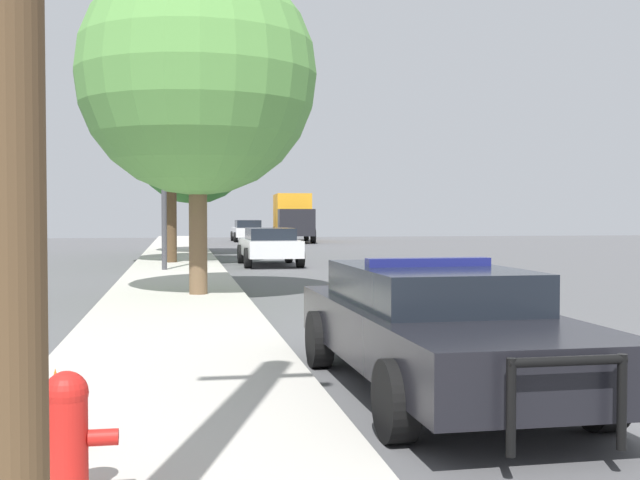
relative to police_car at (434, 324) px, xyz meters
The scene contains 12 objects.
ground_plane 2.51m from the police_car, ahead, with size 110.00×110.00×0.00m, color #565659.
sidewalk_left 2.80m from the police_car, behind, with size 3.00×110.00×0.13m.
police_car is the anchor object (origin of this frame).
fire_hydrant 4.45m from the police_car, 137.93° to the right, with size 0.61×0.27×0.79m.
traffic_light 17.71m from the police_car, 96.49° to the left, with size 3.06×0.35×5.67m.
car_background_distant 45.77m from the police_car, 87.64° to the left, with size 2.08×4.35×1.44m.
car_background_midblock 20.74m from the police_car, 88.41° to the left, with size 2.08×4.55×1.35m.
box_truck 44.74m from the police_car, 83.90° to the left, with size 2.79×7.75×3.17m.
tree_sidewalk_mid 21.91m from the police_car, 97.87° to the left, with size 5.22×5.22×8.07m.
tree_sidewalk_far 28.98m from the police_car, 93.91° to the left, with size 5.54×5.54×7.72m.
tree_sidewalk_near 10.59m from the police_car, 103.15° to the left, with size 5.15×5.15×7.28m.
traffic_cone 4.04m from the police_car, 150.60° to the right, with size 0.31×0.31×0.62m.
Camera 1 is at (-5.01, -8.25, 1.87)m, focal length 45.00 mm.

